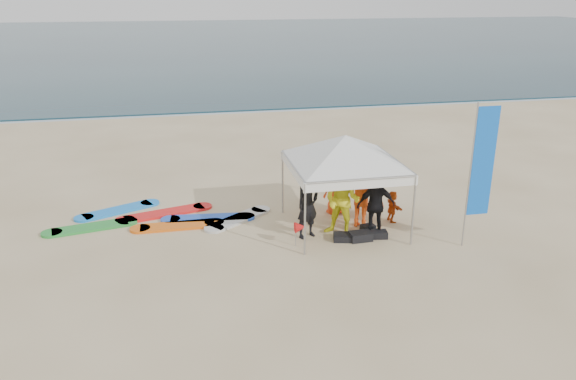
% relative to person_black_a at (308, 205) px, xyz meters
% --- Properties ---
extents(ground, '(120.00, 120.00, 0.00)m').
position_rel_person_black_a_xyz_m(ground, '(-0.32, -2.27, -0.88)').
color(ground, beige).
rests_on(ground, ground).
extents(ocean, '(160.00, 84.00, 0.08)m').
position_rel_person_black_a_xyz_m(ocean, '(-0.32, 57.73, -0.84)').
color(ocean, '#0C2633').
rests_on(ocean, ground).
extents(shoreline_foam, '(160.00, 1.20, 0.01)m').
position_rel_person_black_a_xyz_m(shoreline_foam, '(-0.32, 15.93, -0.88)').
color(shoreline_foam, silver).
rests_on(shoreline_foam, ground).
extents(person_black_a, '(0.76, 0.66, 1.76)m').
position_rel_person_black_a_xyz_m(person_black_a, '(0.00, 0.00, 0.00)').
color(person_black_a, black).
rests_on(person_black_a, ground).
extents(person_yellow, '(1.20, 1.16, 1.95)m').
position_rel_person_black_a_xyz_m(person_yellow, '(0.88, -0.10, 0.10)').
color(person_yellow, yellow).
rests_on(person_yellow, ground).
extents(person_orange_a, '(1.36, 1.25, 1.83)m').
position_rel_person_black_a_xyz_m(person_orange_a, '(1.59, 0.40, 0.04)').
color(person_orange_a, '#ED4B15').
rests_on(person_orange_a, ground).
extents(person_black_b, '(1.01, 0.49, 1.67)m').
position_rel_person_black_a_xyz_m(person_black_b, '(1.74, -0.25, -0.04)').
color(person_black_b, black).
rests_on(person_black_b, ground).
extents(person_orange_b, '(0.93, 0.79, 1.62)m').
position_rel_person_black_a_xyz_m(person_orange_b, '(1.19, 1.41, -0.07)').
color(person_orange_b, red).
rests_on(person_orange_b, ground).
extents(person_seated, '(0.30, 0.83, 0.88)m').
position_rel_person_black_a_xyz_m(person_seated, '(2.52, 0.52, -0.44)').
color(person_seated, '#C64A11').
rests_on(person_seated, ground).
extents(canopy_tent, '(3.87, 3.87, 2.92)m').
position_rel_person_black_a_xyz_m(canopy_tent, '(1.07, 0.37, 1.66)').
color(canopy_tent, '#A5A5A8').
rests_on(canopy_tent, ground).
extents(feather_flag, '(0.61, 0.04, 3.62)m').
position_rel_person_black_a_xyz_m(feather_flag, '(3.94, -1.30, 1.25)').
color(feather_flag, '#A5A5A8').
rests_on(feather_flag, ground).
extents(marker_pennant, '(0.28, 0.28, 0.64)m').
position_rel_person_black_a_xyz_m(marker_pennant, '(-0.29, -0.49, -0.38)').
color(marker_pennant, '#A5A5A8').
rests_on(marker_pennant, ground).
extents(gear_pile, '(1.46, 0.82, 0.22)m').
position_rel_person_black_a_xyz_m(gear_pile, '(1.32, -0.39, -0.78)').
color(gear_pile, black).
rests_on(gear_pile, ground).
extents(surfboard_spread, '(5.83, 2.75, 0.07)m').
position_rel_person_black_a_xyz_m(surfboard_spread, '(-3.59, 1.87, -0.84)').
color(surfboard_spread, blue).
rests_on(surfboard_spread, ground).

